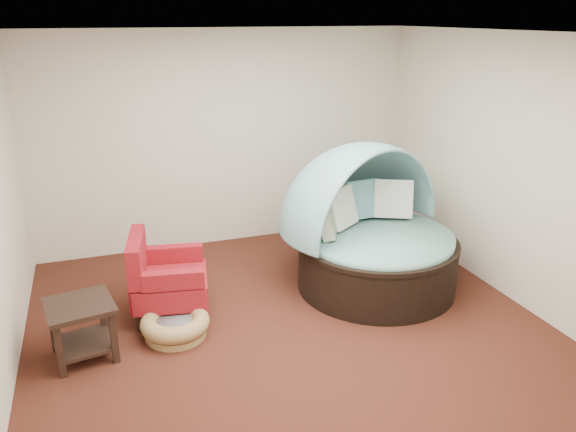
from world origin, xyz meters
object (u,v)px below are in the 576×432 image
object	(u,v)px
pet_basket	(175,325)
red_armchair	(164,278)
side_table	(81,323)
canopy_daybed	(371,222)

from	to	relation	value
pet_basket	red_armchair	distance (m)	0.55
pet_basket	side_table	xyz separation A→B (m)	(-0.83, -0.08, 0.23)
side_table	canopy_daybed	bearing A→B (deg)	8.55
canopy_daybed	red_armchair	distance (m)	2.34
pet_basket	side_table	bearing A→B (deg)	-174.68
red_armchair	side_table	world-z (taller)	red_armchair
red_armchair	pet_basket	bearing A→B (deg)	-77.07
pet_basket	red_armchair	xyz separation A→B (m)	(-0.03, 0.46, 0.29)
red_armchair	side_table	xyz separation A→B (m)	(-0.81, -0.54, -0.06)
pet_basket	red_armchair	world-z (taller)	red_armchair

